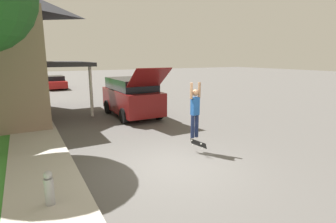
{
  "coord_description": "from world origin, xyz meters",
  "views": [
    {
      "loc": [
        -3.87,
        -6.46,
        3.25
      ],
      "look_at": [
        1.02,
        2.28,
        1.16
      ],
      "focal_mm": 28.0,
      "sensor_mm": 36.0,
      "label": 1
    }
  ],
  "objects": [
    {
      "name": "fire_hydrant",
      "position": [
        -3.58,
        -0.68,
        0.48
      ],
      "size": [
        0.2,
        0.2,
        0.78
      ],
      "color": "#99999E",
      "rests_on": "sidewalk"
    },
    {
      "name": "car_down_street",
      "position": [
        -0.77,
        23.15,
        0.66
      ],
      "size": [
        1.91,
        4.45,
        1.35
      ],
      "color": "maroon",
      "rests_on": "ground_plane"
    },
    {
      "name": "skateboarder",
      "position": [
        1.17,
        0.68,
        1.5
      ],
      "size": [
        0.41,
        0.22,
        1.9
      ],
      "color": "#192347",
      "rests_on": "ground_plane"
    },
    {
      "name": "sidewalk",
      "position": [
        -3.6,
        6.0,
        0.05
      ],
      "size": [
        1.8,
        80.0,
        0.1
      ],
      "color": "#ADA89E",
      "rests_on": "ground_plane"
    },
    {
      "name": "suv_parked",
      "position": [
        1.38,
        7.04,
        1.12
      ],
      "size": [
        2.19,
        5.15,
        2.78
      ],
      "color": "maroon",
      "rests_on": "ground_plane"
    },
    {
      "name": "skateboard",
      "position": [
        1.16,
        0.43,
        0.37
      ],
      "size": [
        0.2,
        0.78,
        0.25
      ],
      "color": "black",
      "rests_on": "ground_plane"
    },
    {
      "name": "ground_plane",
      "position": [
        0.0,
        0.0,
        0.0
      ],
      "size": [
        120.0,
        120.0,
        0.0
      ],
      "primitive_type": "plane",
      "color": "#54514F"
    }
  ]
}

